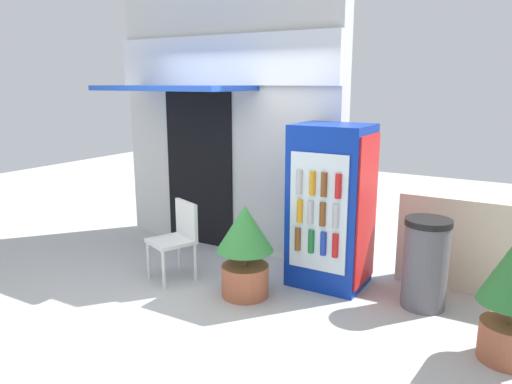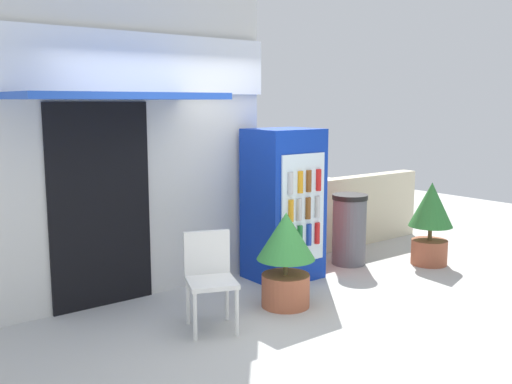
{
  "view_description": "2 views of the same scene",
  "coord_description": "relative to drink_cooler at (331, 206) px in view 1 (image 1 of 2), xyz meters",
  "views": [
    {
      "loc": [
        3.11,
        -3.62,
        2.13
      ],
      "look_at": [
        0.61,
        0.59,
        1.03
      ],
      "focal_mm": 34.36,
      "sensor_mm": 36.0,
      "label": 1
    },
    {
      "loc": [
        -2.96,
        -3.85,
        2.01
      ],
      "look_at": [
        0.5,
        0.61,
        1.13
      ],
      "focal_mm": 40.52,
      "sensor_mm": 36.0,
      "label": 2
    }
  ],
  "objects": [
    {
      "name": "ground",
      "position": [
        -1.25,
        -1.06,
        -0.86
      ],
      "size": [
        16.0,
        16.0,
        0.0
      ],
      "primitive_type": "plane",
      "color": "#B2B2AD"
    },
    {
      "name": "storefront_building",
      "position": [
        -1.67,
        0.5,
        0.79
      ],
      "size": [
        3.13,
        1.22,
        3.21
      ],
      "color": "silver",
      "rests_on": "ground"
    },
    {
      "name": "drink_cooler",
      "position": [
        0.0,
        0.0,
        0.0
      ],
      "size": [
        0.78,
        0.7,
        1.71
      ],
      "color": "#0C2D9E",
      "rests_on": "ground"
    },
    {
      "name": "plastic_chair",
      "position": [
        -1.49,
        -0.72,
        -0.36
      ],
      "size": [
        0.55,
        0.56,
        0.86
      ],
      "color": "silver",
      "rests_on": "ground"
    },
    {
      "name": "potted_plant_near_shop",
      "position": [
        -0.61,
        -0.74,
        -0.32
      ],
      "size": [
        0.58,
        0.58,
        0.95
      ],
      "color": "#AD5B3D",
      "rests_on": "ground"
    },
    {
      "name": "trash_bin",
      "position": [
        1.01,
        -0.07,
        -0.41
      ],
      "size": [
        0.44,
        0.44,
        0.88
      ],
      "color": "#595960",
      "rests_on": "ground"
    }
  ]
}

